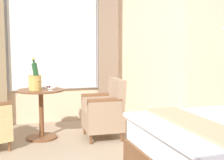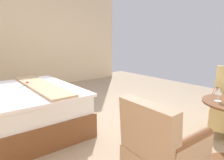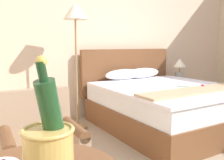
% 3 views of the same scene
% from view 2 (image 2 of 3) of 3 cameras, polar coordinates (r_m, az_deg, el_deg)
% --- Properties ---
extents(ground_plane, '(7.53, 7.53, 0.00)m').
position_cam_2_polar(ground_plane, '(3.62, -3.44, -10.69)').
color(ground_plane, tan).
extents(wall_far_side, '(0.12, 5.35, 2.81)m').
position_cam_2_polar(wall_far_side, '(6.14, -20.66, 11.17)').
color(wall_far_side, beige).
rests_on(wall_far_side, ground).
extents(wine_glass_near_bucket, '(0.07, 0.07, 0.15)m').
position_cam_2_polar(wine_glass_near_bucket, '(2.35, 28.20, -3.02)').
color(wine_glass_near_bucket, white).
rests_on(wine_glass_near_bucket, side_table_round).
extents(armchair_by_window, '(0.61, 0.59, 0.89)m').
position_cam_2_polar(armchair_by_window, '(1.91, 13.71, -19.41)').
color(armchair_by_window, brown).
rests_on(armchair_by_window, ground).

